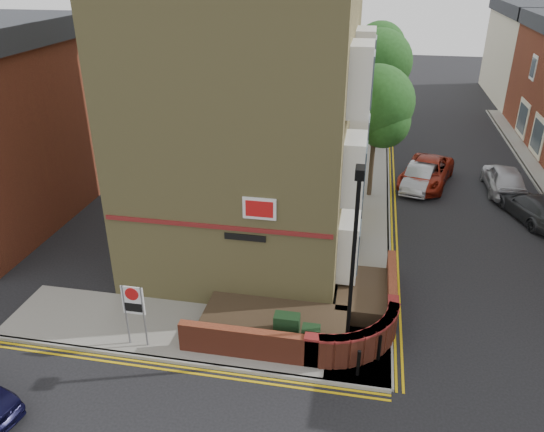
{
  "coord_description": "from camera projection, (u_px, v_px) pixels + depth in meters",
  "views": [
    {
      "loc": [
        1.75,
        -11.98,
        11.38
      ],
      "look_at": [
        -1.29,
        4.0,
        3.38
      ],
      "focal_mm": 35.0,
      "sensor_mm": 36.0,
      "label": 1
    }
  ],
  "objects": [
    {
      "name": "silver_car_far",
      "position": [
        504.0,
        179.0,
        28.11
      ],
      "size": [
        1.77,
        4.4,
        1.5
      ],
      "primitive_type": "imported",
      "rotation": [
        0.0,
        0.0,
        3.14
      ],
      "color": "#A9AAB1",
      "rests_on": "ground"
    },
    {
      "name": "bollard_near",
      "position": [
        358.0,
        363.0,
        15.65
      ],
      "size": [
        0.11,
        0.11,
        0.9
      ],
      "primitive_type": "cylinder",
      "color": "black",
      "rests_on": "pavement_corner"
    },
    {
      "name": "far_terrace_cream",
      "position": [
        528.0,
        51.0,
        45.15
      ],
      "size": [
        5.4,
        12.4,
        8.0
      ],
      "color": "beige",
      "rests_on": "ground"
    },
    {
      "name": "pavement_corner",
      "position": [
        193.0,
        331.0,
        17.76
      ],
      "size": [
        13.0,
        3.0,
        0.12
      ],
      "primitive_type": "cube",
      "color": "gray",
      "rests_on": "ground"
    },
    {
      "name": "kerb_side",
      "position": [
        178.0,
        362.0,
        16.44
      ],
      "size": [
        13.0,
        0.15,
        0.12
      ],
      "primitive_type": "cube",
      "color": "gray",
      "rests_on": "ground"
    },
    {
      "name": "garden_wall",
      "position": [
        301.0,
        327.0,
        18.08
      ],
      "size": [
        6.8,
        6.0,
        1.2
      ],
      "primitive_type": null,
      "color": "brown",
      "rests_on": "ground"
    },
    {
      "name": "tree_mid",
      "position": [
        379.0,
        67.0,
        32.68
      ],
      "size": [
        4.03,
        4.03,
        7.42
      ],
      "color": "#382B1E",
      "rests_on": "pavement_main"
    },
    {
      "name": "corner_building",
      "position": [
        252.0,
        103.0,
        20.66
      ],
      "size": [
        8.95,
        10.4,
        13.6
      ],
      "color": "#9B8D52",
      "rests_on": "ground"
    },
    {
      "name": "bollard_far",
      "position": [
        379.0,
        348.0,
        16.25
      ],
      "size": [
        0.11,
        0.11,
        0.9
      ],
      "primitive_type": "cylinder",
      "color": "black",
      "rests_on": "pavement_corner"
    },
    {
      "name": "ground",
      "position": [
        289.0,
        378.0,
        15.88
      ],
      "size": [
        120.0,
        120.0,
        0.0
      ],
      "primitive_type": "plane",
      "color": "black",
      "rests_on": "ground"
    },
    {
      "name": "silver_car_near",
      "position": [
        419.0,
        177.0,
        28.58
      ],
      "size": [
        2.25,
        4.07,
        1.27
      ],
      "primitive_type": "imported",
      "rotation": [
        0.0,
        0.0,
        -0.25
      ],
      "color": "#A4A5AC",
      "rests_on": "ground"
    },
    {
      "name": "utility_cabinet_large",
      "position": [
        287.0,
        331.0,
        16.76
      ],
      "size": [
        0.8,
        0.45,
        1.2
      ],
      "primitive_type": "cube",
      "color": "black",
      "rests_on": "pavement_corner"
    },
    {
      "name": "yellow_lines_side",
      "position": [
        175.0,
        369.0,
        16.25
      ],
      "size": [
        13.0,
        0.28,
        0.01
      ],
      "primitive_type": "cube",
      "color": "gold",
      "rests_on": "ground"
    },
    {
      "name": "tree_far",
      "position": [
        379.0,
        51.0,
        39.86
      ],
      "size": [
        3.81,
        3.81,
        7.0
      ],
      "color": "#382B1E",
      "rests_on": "pavement_main"
    },
    {
      "name": "lamppost",
      "position": [
        353.0,
        268.0,
        15.19
      ],
      "size": [
        0.25,
        0.5,
        6.3
      ],
      "color": "black",
      "rests_on": "pavement_corner"
    },
    {
      "name": "traffic_light_assembly",
      "position": [
        382.0,
        95.0,
        36.28
      ],
      "size": [
        0.2,
        0.16,
        4.2
      ],
      "color": "black",
      "rests_on": "pavement_main"
    },
    {
      "name": "yellow_lines_main",
      "position": [
        392.0,
        183.0,
        29.44
      ],
      "size": [
        0.28,
        32.0,
        0.01
      ],
      "primitive_type": "cube",
      "color": "gold",
      "rests_on": "ground"
    },
    {
      "name": "red_car_main",
      "position": [
        426.0,
        172.0,
        29.07
      ],
      "size": [
        3.6,
        5.49,
        1.41
      ],
      "primitive_type": "imported",
      "rotation": [
        0.0,
        0.0,
        -0.27
      ],
      "color": "maroon",
      "rests_on": "ground"
    },
    {
      "name": "zone_sign",
      "position": [
        134.0,
        305.0,
        16.43
      ],
      "size": [
        0.72,
        0.07,
        2.2
      ],
      "color": "slate",
      "rests_on": "pavement_corner"
    },
    {
      "name": "grey_car_far",
      "position": [
        533.0,
        207.0,
        25.19
      ],
      "size": [
        3.11,
        4.71,
        1.27
      ],
      "primitive_type": "imported",
      "rotation": [
        0.0,
        0.0,
        3.48
      ],
      "color": "#2B2D30",
      "rests_on": "ground"
    },
    {
      "name": "utility_cabinet_small",
      "position": [
        311.0,
        341.0,
        16.38
      ],
      "size": [
        0.55,
        0.4,
        1.1
      ],
      "primitive_type": "cube",
      "color": "black",
      "rests_on": "pavement_corner"
    },
    {
      "name": "pavement_main",
      "position": [
        370.0,
        181.0,
        29.62
      ],
      "size": [
        2.0,
        32.0,
        0.12
      ],
      "primitive_type": "cube",
      "color": "gray",
      "rests_on": "ground"
    },
    {
      "name": "kerb_main_near",
      "position": [
        388.0,
        182.0,
        29.45
      ],
      "size": [
        0.15,
        32.0,
        0.12
      ],
      "primitive_type": "cube",
      "color": "gray",
      "rests_on": "ground"
    },
    {
      "name": "tree_near",
      "position": [
        377.0,
        108.0,
        25.85
      ],
      "size": [
        3.64,
        3.65,
        6.7
      ],
      "color": "#382B1E",
      "rests_on": "pavement_main"
    }
  ]
}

